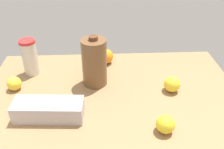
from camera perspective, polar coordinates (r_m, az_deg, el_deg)
The scene contains 8 objects.
countertop at distance 118.41cm, azimuth 0.00°, elevation -4.67°, with size 120.00×76.00×3.00cm, color #946F49.
egg_carton at distance 105.38cm, azimuth -14.29°, elevation -7.81°, with size 28.24×10.17×7.54cm, color #BBB1B2.
tumbler_cup at distance 133.43cm, azimuth -18.26°, elevation 3.82°, with size 7.99×7.99×18.77cm.
chocolate_milk_jug at distance 117.95cm, azimuth -4.05°, elevation 2.83°, with size 11.81×11.81×25.02cm.
orange_beside_bowl at distance 138.43cm, azimuth -1.43°, elevation 4.19°, with size 8.26×8.26×8.26cm, color orange.
lemon_loose at distance 119.39cm, azimuth 13.61°, elevation -2.24°, with size 7.57×7.57×7.57cm, color yellow.
lemon_near_front at distance 98.43cm, azimuth 12.12°, elevation -11.05°, with size 7.27×7.27×7.27cm, color yellow.
lemon_by_jug at distance 126.27cm, azimuth -21.46°, elevation -1.92°, with size 6.66×6.66×6.66cm, color yellow.
Camera 1 is at (-4.51, -93.50, 74.01)cm, focal length 40.00 mm.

